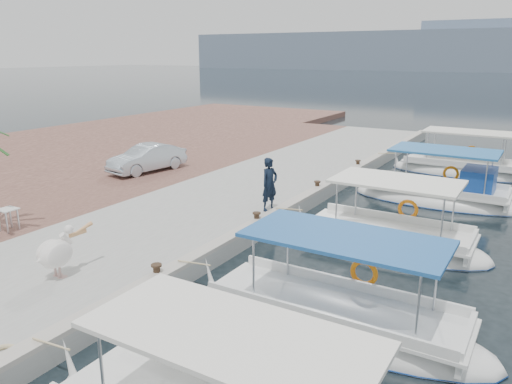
% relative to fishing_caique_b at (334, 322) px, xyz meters
% --- Properties ---
extents(ground, '(400.00, 400.00, 0.00)m').
position_rel_fishing_caique_b_xyz_m(ground, '(-4.18, 2.71, -0.12)').
color(ground, black).
rests_on(ground, ground).
extents(concrete_quay, '(6.00, 40.00, 0.50)m').
position_rel_fishing_caique_b_xyz_m(concrete_quay, '(-7.18, 7.71, 0.13)').
color(concrete_quay, '#979792').
rests_on(concrete_quay, ground).
extents(quay_curb, '(0.44, 40.00, 0.12)m').
position_rel_fishing_caique_b_xyz_m(quay_curb, '(-4.40, 7.71, 0.44)').
color(quay_curb, '#A9A296').
rests_on(quay_curb, concrete_quay).
extents(cobblestone_strip, '(4.00, 40.00, 0.50)m').
position_rel_fishing_caique_b_xyz_m(cobblestone_strip, '(-12.18, 7.71, 0.13)').
color(cobblestone_strip, brown).
rests_on(cobblestone_strip, ground).
extents(land_backing, '(16.00, 60.00, 0.48)m').
position_rel_fishing_caique_b_xyz_m(land_backing, '(-22.18, 7.71, 0.12)').
color(land_backing, brown).
rests_on(land_backing, ground).
extents(fishing_caique_b, '(7.19, 2.26, 2.83)m').
position_rel_fishing_caique_b_xyz_m(fishing_caique_b, '(0.00, 0.00, 0.00)').
color(fishing_caique_b, silver).
rests_on(fishing_caique_b, ground).
extents(fishing_caique_c, '(6.39, 2.46, 2.83)m').
position_rel_fishing_caique_b_xyz_m(fishing_caique_c, '(-0.40, 5.47, 0.00)').
color(fishing_caique_c, silver).
rests_on(fishing_caique_c, ground).
extents(fishing_caique_d, '(6.92, 2.56, 2.83)m').
position_rel_fishing_caique_b_xyz_m(fishing_caique_d, '(-0.03, 11.55, 0.07)').
color(fishing_caique_d, silver).
rests_on(fishing_caique_d, ground).
extents(fishing_caique_e, '(6.93, 2.33, 2.83)m').
position_rel_fishing_caique_b_xyz_m(fishing_caique_e, '(-0.13, 17.37, 0.00)').
color(fishing_caique_e, silver).
rests_on(fishing_caique_e, ground).
extents(mooring_bollards, '(0.28, 20.28, 0.33)m').
position_rel_fishing_caique_b_xyz_m(mooring_bollards, '(-4.53, 4.21, 0.57)').
color(mooring_bollards, black).
rests_on(mooring_bollards, concrete_quay).
extents(pelican, '(0.62, 1.63, 1.27)m').
position_rel_fishing_caique_b_xyz_m(pelican, '(-6.67, -2.07, 1.03)').
color(pelican, tan).
rests_on(pelican, concrete_quay).
extents(fisherman, '(0.65, 0.81, 1.94)m').
position_rel_fishing_caique_b_xyz_m(fisherman, '(-4.78, 5.54, 1.35)').
color(fisherman, black).
rests_on(fisherman, concrete_quay).
extents(parked_car, '(2.02, 4.09, 1.29)m').
position_rel_fishing_caique_b_xyz_m(parked_car, '(-12.92, 7.98, 1.02)').
color(parked_car, '#AFBDC9').
rests_on(parked_car, cobblestone_strip).
extents(folding_table, '(0.55, 0.55, 0.73)m').
position_rel_fishing_caique_b_xyz_m(folding_table, '(-10.91, -0.61, 0.90)').
color(folding_table, silver).
rests_on(folding_table, cobblestone_strip).
extents(rope_coil, '(0.54, 0.54, 0.10)m').
position_rel_fishing_caique_b_xyz_m(rope_coil, '(-4.68, -4.92, 0.43)').
color(rope_coil, '#C6B284').
rests_on(rope_coil, concrete_quay).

